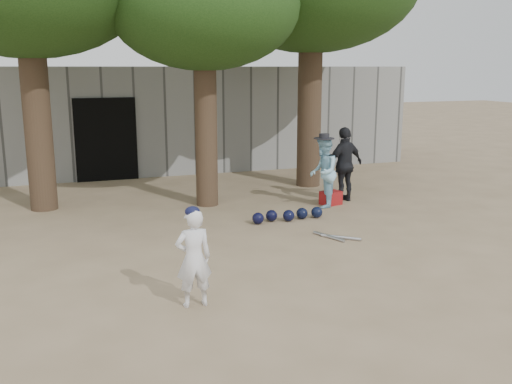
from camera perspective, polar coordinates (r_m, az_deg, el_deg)
name	(u,v)px	position (r m, az deg, el deg)	size (l,w,h in m)	color
ground	(241,270)	(8.66, -1.52, -7.79)	(70.00, 70.00, 0.00)	#937C5E
boy_player	(194,258)	(7.25, -6.26, -6.60)	(0.46, 0.30, 1.27)	white
spectator_blue	(323,172)	(12.39, 6.75, 1.97)	(0.74, 0.58, 1.53)	#97D1E9
spectator_dark	(345,165)	(12.97, 8.87, 2.73)	(0.99, 0.41, 1.69)	black
red_bag	(331,198)	(12.73, 7.49, -0.59)	(0.42, 0.32, 0.30)	maroon
back_building	(137,116)	(18.29, -11.80, 7.47)	(16.00, 5.24, 3.00)	gray
helmet_row	(288,215)	(11.32, 3.19, -2.31)	(1.51, 0.34, 0.23)	black
bat_pile	(335,237)	(10.27, 7.91, -4.47)	(0.62, 0.72, 0.06)	#AEAFB5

